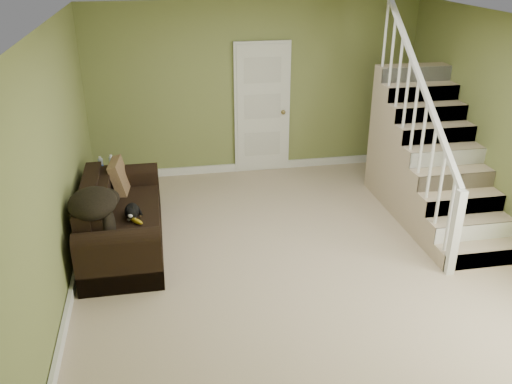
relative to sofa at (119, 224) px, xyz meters
name	(u,v)px	position (x,y,z in m)	size (l,w,h in m)	color
floor	(298,257)	(2.01, -0.62, -0.31)	(5.00, 5.50, 0.01)	#C3A88C
ceiling	(306,24)	(2.01, -0.62, 2.29)	(5.00, 5.50, 0.01)	white
wall_back	(255,89)	(2.01, 2.13, 0.99)	(5.00, 0.04, 2.60)	olive
wall_front	(418,308)	(2.01, -3.37, 0.99)	(5.00, 0.04, 2.60)	olive
wall_left	(55,168)	(-0.49, -0.62, 0.99)	(0.04, 5.50, 2.60)	olive
baseboard_back	(256,166)	(2.01, 2.10, -0.25)	(5.00, 0.04, 0.12)	white
baseboard_left	(76,274)	(-0.46, -0.62, -0.25)	(0.04, 5.50, 0.12)	white
baseboard_right	(493,234)	(4.48, -0.62, -0.25)	(0.04, 5.50, 0.12)	white
door	(262,109)	(2.12, 2.09, 0.70)	(0.86, 0.12, 2.02)	white
staircase	(427,164)	(4.01, 0.35, 0.34)	(1.00, 2.51, 2.82)	#C3A88C
sofa	(119,224)	(0.00, 0.00, 0.00)	(0.88, 2.03, 0.80)	black
side_table	(110,189)	(-0.17, 1.09, -0.03)	(0.49, 0.49, 0.78)	black
cat	(132,212)	(0.17, -0.13, 0.21)	(0.20, 0.44, 0.21)	black
banana	(136,221)	(0.22, -0.28, 0.16)	(0.06, 0.20, 0.06)	gold
throw_pillow	(120,178)	(0.01, 0.68, 0.30)	(0.11, 0.45, 0.45)	#4F391F
throw_blanket	(92,203)	(-0.20, -0.51, 0.52)	(0.50, 0.66, 0.27)	black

